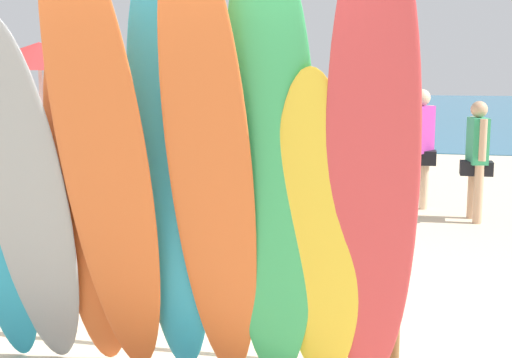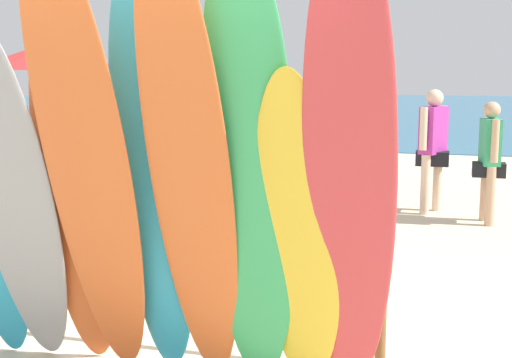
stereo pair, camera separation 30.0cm
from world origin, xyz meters
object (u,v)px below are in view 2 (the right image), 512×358
Objects in this scene: surfboard_teal_4 at (153,182)px; beachgoer_by_water at (324,143)px; surfboard_green_6 at (250,178)px; beachgoer_photographing at (490,154)px; beachgoer_near_rack at (139,166)px; surfboard_orange_2 at (76,200)px; surfboard_orange_5 at (190,174)px; beach_umbrella at (48,57)px; surfboard_red_8 at (350,179)px; beachgoer_midbeach at (433,142)px; beachgoer_strolling at (325,131)px; surfboard_yellow_7 at (298,239)px; surfboard_orange_3 at (87,165)px; surfboard_grey_1 at (15,201)px; surfboard_rack at (187,272)px.

beachgoer_by_water is at bearing 90.32° from surfboard_teal_4.
surfboard_green_6 is 5.75m from beachgoer_photographing.
surfboard_orange_2 is at bearing 150.96° from beachgoer_near_rack.
surfboard_orange_5 reaches higher than beachgoer_near_rack.
beach_umbrella is (-3.23, 3.18, 0.75)m from surfboard_green_6.
beachgoer_near_rack is 1.57m from beach_umbrella.
surfboard_red_8 reaches higher than surfboard_orange_2.
surfboard_teal_4 is at bearing -166.88° from beachgoer_midbeach.
beachgoer_strolling is (-1.85, 2.16, -0.07)m from beachgoer_midbeach.
surfboard_red_8 reaches higher than beachgoer_photographing.
surfboard_yellow_7 is 4.81m from beach_umbrella.
surfboard_orange_3 reaches higher than surfboard_green_6.
surfboard_green_6 reaches higher than surfboard_yellow_7.
surfboard_grey_1 is 0.91m from surfboard_teal_4.
surfboard_green_6 is 4.33m from beachgoer_near_rack.
surfboard_green_6 is at bearing 53.53° from beachgoer_strolling.
beachgoer_near_rack is at bearing 103.98° from surfboard_orange_2.
beachgoer_by_water is at bearing 94.14° from surfboard_green_6.
beachgoer_strolling is 3.70m from beachgoer_photographing.
surfboard_rack is 0.89m from surfboard_teal_4.
beachgoer_photographing is (2.35, -1.22, 0.05)m from beachgoer_by_water.
surfboard_orange_3 is at bearing -11.17° from surfboard_grey_1.
surfboard_red_8 is at bearing 4.96° from surfboard_orange_5.
beachgoer_midbeach reaches higher than beachgoer_near_rack.
surfboard_orange_2 is (-0.54, -0.51, 0.57)m from surfboard_rack.
surfboard_orange_3 is 1.29× the size of beach_umbrella.
surfboard_orange_3 is 6.41m from beachgoer_midbeach.
beachgoer_strolling is at bearing -64.97° from beachgoer_near_rack.
surfboard_orange_3 reaches higher than beachgoer_strolling.
surfboard_yellow_7 is (0.27, 0.08, -0.36)m from surfboard_green_6.
beachgoer_midbeach reaches higher than beachgoer_by_water.
surfboard_teal_4 is (0.33, 0.20, -0.11)m from surfboard_orange_3.
surfboard_orange_3 is at bearing -174.25° from surfboard_orange_5.
surfboard_teal_4 is 1.76× the size of beachgoer_near_rack.
surfboard_red_8 is 1.91× the size of beachgoer_by_water.
surfboard_green_6 reaches higher than surfboard_grey_1.
surfboard_grey_1 is 1.16× the size of surfboard_yellow_7.
surfboard_orange_5 is at bearing -179.76° from surfboard_red_8.
surfboard_orange_5 is 1.39× the size of surfboard_yellow_7.
beach_umbrella is (-1.71, 3.20, 0.95)m from surfboard_grey_1.
surfboard_orange_5 is (0.30, -0.16, 0.08)m from surfboard_teal_4.
surfboard_teal_4 reaches higher than surfboard_orange_2.
surfboard_orange_5 is (0.63, 0.04, -0.03)m from surfboard_orange_3.
surfboard_rack is at bearing -15.34° from beachgoer_by_water.
beach_umbrella reaches higher than surfboard_yellow_7.
surfboard_orange_5 reaches higher than surfboard_red_8.
beachgoer_midbeach is (2.40, 6.03, -0.16)m from surfboard_grey_1.
beachgoer_by_water is at bearing 102.81° from surfboard_yellow_7.
beachgoer_strolling is (-0.34, 8.08, -0.37)m from surfboard_teal_4.
surfboard_grey_1 is 0.86× the size of surfboard_green_6.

